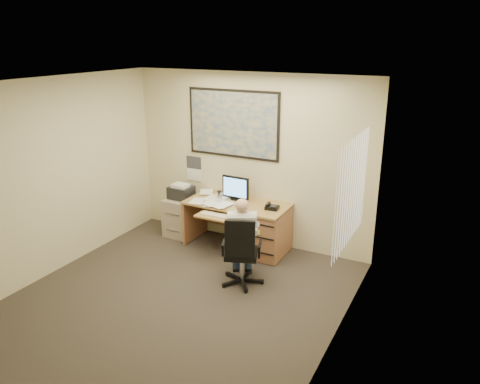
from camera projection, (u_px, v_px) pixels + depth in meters
The scene contains 8 objects.
room_shell at pixel (166, 203), 5.42m from camera, with size 4.00×4.50×2.70m.
desk at pixel (256, 224), 7.19m from camera, with size 1.60×0.97×1.11m.
world_map at pixel (233, 124), 7.26m from camera, with size 1.56×0.03×1.06m, color #1E4C93.
wall_calendar at pixel (194, 169), 7.85m from camera, with size 0.28×0.01×0.42m, color white.
window_blinds at pixel (353, 192), 5.19m from camera, with size 0.06×1.40×1.30m, color silver, non-canonical shape.
filing_cabinet at pixel (182, 213), 7.84m from camera, with size 0.47×0.56×0.89m.
office_chair at pixel (239, 264), 6.26m from camera, with size 0.76×0.76×0.99m.
person at pixel (243, 241), 6.22m from camera, with size 0.48×0.69×1.20m, color silver, non-canonical shape.
Camera 1 is at (3.08, -4.16, 3.19)m, focal length 35.00 mm.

